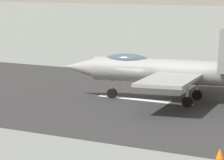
% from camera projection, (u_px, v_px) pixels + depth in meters
% --- Properties ---
extents(ground_plane, '(400.00, 400.00, 0.00)m').
position_uv_depth(ground_plane, '(134.00, 99.00, 50.28)').
color(ground_plane, slate).
extents(runway_strip, '(240.00, 26.00, 0.02)m').
position_uv_depth(runway_strip, '(135.00, 99.00, 50.27)').
color(runway_strip, '#2C2D2F').
rests_on(runway_strip, ground).
extents(fighter_jet, '(16.46, 14.04, 5.57)m').
position_uv_depth(fighter_jet, '(171.00, 70.00, 48.88)').
color(fighter_jet, gray).
rests_on(fighter_jet, ground).
extents(crew_person, '(0.68, 0.38, 1.69)m').
position_uv_depth(crew_person, '(126.00, 66.00, 63.93)').
color(crew_person, '#1E2338').
rests_on(crew_person, ground).
extents(marker_cone_near, '(0.44, 0.44, 0.55)m').
position_uv_depth(marker_cone_near, '(220.00, 154.00, 33.19)').
color(marker_cone_near, orange).
rests_on(marker_cone_near, ground).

